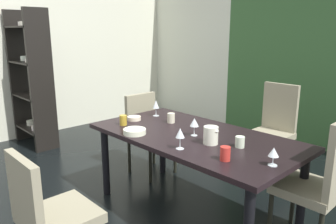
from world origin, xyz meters
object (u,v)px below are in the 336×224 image
wine_glass_east (274,153)px  pitcher_left (211,135)px  cup_rear (225,154)px  display_shelf (31,79)px  wine_glass_north (156,105)px  dining_table (194,143)px  wine_glass_west (180,134)px  cup_near_window (240,142)px  serving_bowl_south (134,118)px  chair_head_near (48,212)px  chair_head_far (274,125)px  chair_right_far (321,179)px  cup_center (171,118)px  chair_left_far (148,128)px  serving_bowl_right (135,131)px  cup_near_shelf (123,120)px  wine_glass_front (194,123)px

wine_glass_east → pitcher_left: size_ratio=0.88×
cup_rear → display_shelf: bearing=180.0°
wine_glass_north → dining_table: bearing=-14.5°
wine_glass_west → cup_rear: size_ratio=1.66×
display_shelf → cup_rear: (3.40, -0.00, -0.17)m
wine_glass_west → cup_near_window: 0.47m
display_shelf → wine_glass_north: display_shelf is taller
cup_near_window → pitcher_left: pitcher_left is taller
dining_table → display_shelf: display_shelf is taller
wine_glass_east → serving_bowl_south: (-1.56, 0.04, -0.07)m
chair_head_near → wine_glass_west: bearing=78.5°
chair_head_far → wine_glass_east: chair_head_far is taller
dining_table → cup_near_window: size_ratio=21.51×
dining_table → display_shelf: (-2.85, -0.28, 0.30)m
wine_glass_west → cup_rear: 0.39m
chair_head_near → chair_right_far: bearing=57.8°
cup_center → chair_right_far: bearing=7.3°
chair_head_far → serving_bowl_south: (-0.77, -1.43, 0.20)m
wine_glass_north → cup_center: wine_glass_north is taller
wine_glass_north → cup_center: 0.32m
chair_head_far → display_shelf: display_shelf is taller
wine_glass_east → wine_glass_west: size_ratio=0.77×
dining_table → wine_glass_west: (0.17, -0.35, 0.20)m
dining_table → chair_right_far: 1.04m
display_shelf → cup_center: bearing=9.2°
chair_left_far → serving_bowl_right: chair_left_far is taller
dining_table → wine_glass_east: 0.85m
dining_table → wine_glass_north: size_ratio=10.93×
display_shelf → cup_near_shelf: display_shelf is taller
display_shelf → wine_glass_north: size_ratio=11.27×
cup_near_window → cup_rear: bearing=-74.5°
chair_left_far → cup_near_window: 1.50m
cup_center → cup_near_window: bearing=-6.6°
serving_bowl_right → pitcher_left: bearing=24.3°
chair_head_far → wine_glass_east: size_ratio=8.14×
wine_glass_north → serving_bowl_right: size_ratio=0.85×
chair_left_far → cup_near_shelf: size_ratio=9.46×
serving_bowl_right → cup_center: (-0.04, 0.48, 0.03)m
wine_glass_west → cup_rear: (0.38, 0.07, -0.07)m
wine_glass_front → chair_left_far: bearing=162.4°
serving_bowl_right → wine_glass_east: bearing=11.5°
serving_bowl_south → cup_near_shelf: 0.20m
dining_table → chair_left_far: (-0.98, 0.29, -0.14)m
serving_bowl_south → cup_center: size_ratio=1.44×
dining_table → display_shelf: bearing=-174.3°
wine_glass_east → wine_glass_west: bearing=-161.2°
serving_bowl_south → pitcher_left: 1.00m
cup_near_shelf → serving_bowl_south: bearing=112.5°
chair_right_far → serving_bowl_right: bearing=116.0°
wine_glass_east → display_shelf: bearing=-177.6°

